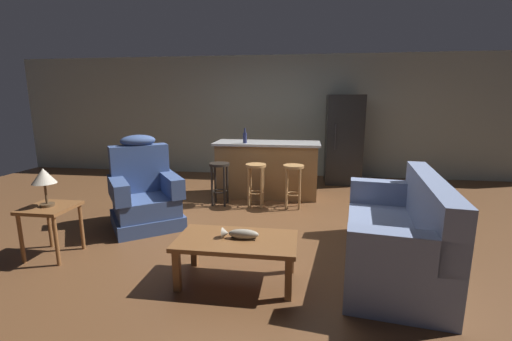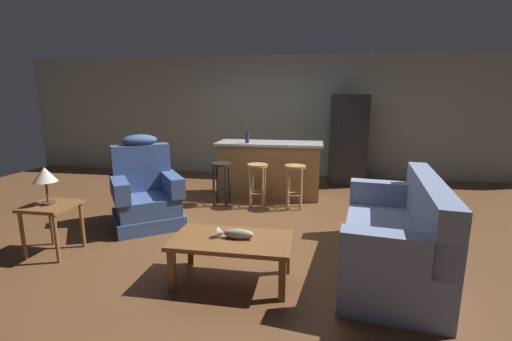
# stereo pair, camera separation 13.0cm
# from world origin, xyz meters

# --- Properties ---
(ground_plane) EXTENTS (12.00, 12.00, 0.00)m
(ground_plane) POSITION_xyz_m (0.00, 0.00, 0.00)
(ground_plane) COLOR brown
(back_wall) EXTENTS (12.00, 0.05, 2.60)m
(back_wall) POSITION_xyz_m (0.00, 3.12, 1.30)
(back_wall) COLOR #939E93
(back_wall) RESTS_ON ground_plane
(coffee_table) EXTENTS (1.10, 0.60, 0.42)m
(coffee_table) POSITION_xyz_m (0.05, -1.59, 0.36)
(coffee_table) COLOR brown
(coffee_table) RESTS_ON ground_plane
(fish_figurine) EXTENTS (0.34, 0.10, 0.10)m
(fish_figurine) POSITION_xyz_m (0.08, -1.58, 0.46)
(fish_figurine) COLOR #4C3823
(fish_figurine) RESTS_ON coffee_table
(couch) EXTENTS (1.09, 2.00, 0.94)m
(couch) POSITION_xyz_m (1.59, -1.11, 0.34)
(couch) COLOR #707FA3
(couch) RESTS_ON ground_plane
(recliner_near_lamp) EXTENTS (1.18, 1.18, 1.20)m
(recliner_near_lamp) POSITION_xyz_m (-1.47, -0.30, 0.42)
(recliner_near_lamp) COLOR #384C7A
(recliner_near_lamp) RESTS_ON ground_plane
(end_table) EXTENTS (0.48, 0.48, 0.56)m
(end_table) POSITION_xyz_m (-2.02, -1.35, 0.46)
(end_table) COLOR brown
(end_table) RESTS_ON ground_plane
(table_lamp) EXTENTS (0.24, 0.24, 0.41)m
(table_lamp) POSITION_xyz_m (-2.03, -1.35, 0.87)
(table_lamp) COLOR #4C3823
(table_lamp) RESTS_ON end_table
(kitchen_island) EXTENTS (1.80, 0.70, 0.95)m
(kitchen_island) POSITION_xyz_m (0.00, 1.35, 0.48)
(kitchen_island) COLOR olive
(kitchen_island) RESTS_ON ground_plane
(bar_stool_left) EXTENTS (0.32, 0.32, 0.68)m
(bar_stool_left) POSITION_xyz_m (-0.69, 0.72, 0.47)
(bar_stool_left) COLOR black
(bar_stool_left) RESTS_ON ground_plane
(bar_stool_middle) EXTENTS (0.32, 0.32, 0.68)m
(bar_stool_middle) POSITION_xyz_m (-0.11, 0.72, 0.47)
(bar_stool_middle) COLOR #A87A47
(bar_stool_middle) RESTS_ON ground_plane
(bar_stool_right) EXTENTS (0.32, 0.32, 0.68)m
(bar_stool_right) POSITION_xyz_m (0.48, 0.72, 0.47)
(bar_stool_right) COLOR #A87A47
(bar_stool_right) RESTS_ON ground_plane
(refrigerator) EXTENTS (0.70, 0.69, 1.76)m
(refrigerator) POSITION_xyz_m (1.40, 2.55, 0.88)
(refrigerator) COLOR black
(refrigerator) RESTS_ON ground_plane
(bottle_tall_green) EXTENTS (0.07, 0.07, 0.25)m
(bottle_tall_green) POSITION_xyz_m (-0.35, 1.15, 1.05)
(bottle_tall_green) COLOR #23284C
(bottle_tall_green) RESTS_ON kitchen_island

